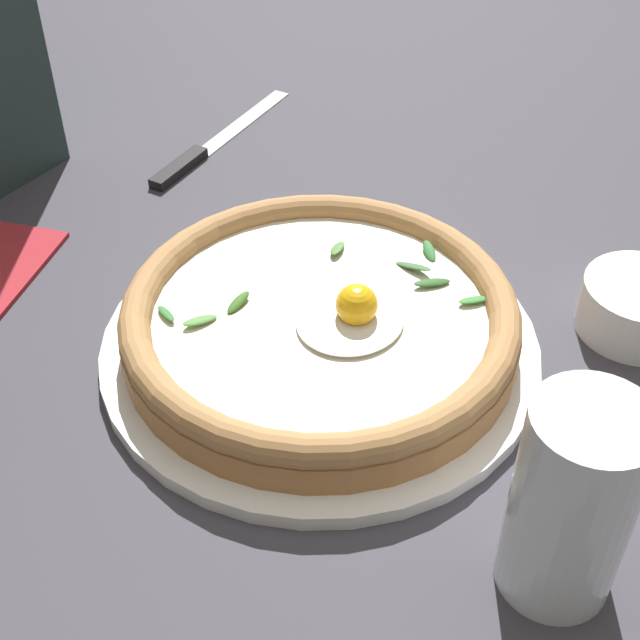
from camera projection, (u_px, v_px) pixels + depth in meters
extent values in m
cube|color=#3B3942|center=(368.00, 375.00, 0.68)|extent=(2.40, 2.40, 0.03)
cylinder|color=white|center=(320.00, 346.00, 0.68)|extent=(0.33, 0.33, 0.01)
cylinder|color=#B07743|center=(320.00, 329.00, 0.67)|extent=(0.30, 0.30, 0.02)
torus|color=#AD7C4A|center=(320.00, 311.00, 0.66)|extent=(0.30, 0.30, 0.02)
cylinder|color=#EBE4C6|center=(320.00, 315.00, 0.66)|extent=(0.25, 0.25, 0.00)
ellipsoid|color=white|center=(350.00, 321.00, 0.65)|extent=(0.08, 0.08, 0.01)
sphere|color=#F5B016|center=(357.00, 305.00, 0.64)|extent=(0.03, 0.03, 0.03)
ellipsoid|color=#3D693D|center=(413.00, 266.00, 0.69)|extent=(0.02, 0.03, 0.01)
ellipsoid|color=#35631D|center=(238.00, 302.00, 0.66)|extent=(0.03, 0.02, 0.01)
ellipsoid|color=#388034|center=(474.00, 300.00, 0.66)|extent=(0.03, 0.02, 0.00)
ellipsoid|color=#307130|center=(166.00, 313.00, 0.65)|extent=(0.01, 0.02, 0.01)
ellipsoid|color=#2D5926|center=(434.00, 284.00, 0.68)|extent=(0.03, 0.02, 0.01)
ellipsoid|color=#51823F|center=(337.00, 248.00, 0.71)|extent=(0.03, 0.02, 0.01)
ellipsoid|color=#51893E|center=(200.00, 320.00, 0.65)|extent=(0.03, 0.01, 0.01)
ellipsoid|color=#337436|center=(429.00, 251.00, 0.71)|extent=(0.02, 0.02, 0.01)
cylinder|color=white|center=(638.00, 307.00, 0.69)|extent=(0.09, 0.09, 0.04)
cube|color=silver|center=(244.00, 121.00, 0.96)|extent=(0.16, 0.07, 0.00)
cube|color=black|center=(179.00, 168.00, 0.88)|extent=(0.08, 0.04, 0.01)
cylinder|color=silver|center=(572.00, 503.00, 0.49)|extent=(0.07, 0.07, 0.14)
cylinder|color=#B32733|center=(561.00, 538.00, 0.51)|extent=(0.06, 0.06, 0.07)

